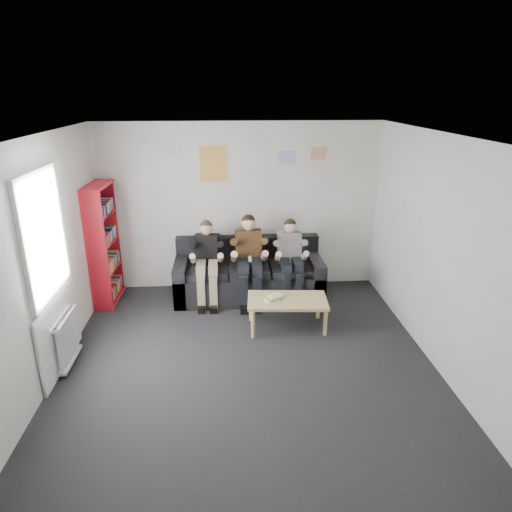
# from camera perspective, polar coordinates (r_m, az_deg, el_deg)

# --- Properties ---
(room_shell) EXTENTS (5.00, 5.00, 5.00)m
(room_shell) POSITION_cam_1_polar(r_m,az_deg,el_deg) (5.04, -1.07, -0.83)
(room_shell) COLOR black
(room_shell) RESTS_ON ground
(sofa) EXTENTS (2.32, 0.95, 0.90)m
(sofa) POSITION_cam_1_polar(r_m,az_deg,el_deg) (7.33, -0.93, -2.55)
(sofa) COLOR black
(sofa) RESTS_ON ground
(bookshelf) EXTENTS (0.28, 0.83, 1.85)m
(bookshelf) POSITION_cam_1_polar(r_m,az_deg,el_deg) (7.33, -18.41, 1.40)
(bookshelf) COLOR maroon
(bookshelf) RESTS_ON ground
(coffee_table) EXTENTS (1.09, 0.60, 0.44)m
(coffee_table) POSITION_cam_1_polar(r_m,az_deg,el_deg) (6.33, 3.93, -5.84)
(coffee_table) COLOR tan
(coffee_table) RESTS_ON ground
(game_cases) EXTENTS (0.24, 0.22, 0.06)m
(game_cases) POSITION_cam_1_polar(r_m,az_deg,el_deg) (6.27, 2.24, -5.28)
(game_cases) COLOR white
(game_cases) RESTS_ON coffee_table
(person_left) EXTENTS (0.36, 0.78, 1.28)m
(person_left) POSITION_cam_1_polar(r_m,az_deg,el_deg) (7.02, -6.13, -0.84)
(person_left) COLOR black
(person_left) RESTS_ON sofa
(person_middle) EXTENTS (0.40, 0.86, 1.35)m
(person_middle) POSITION_cam_1_polar(r_m,az_deg,el_deg) (7.01, -0.85, -0.50)
(person_middle) COLOR #4C3419
(person_middle) RESTS_ON sofa
(person_right) EXTENTS (0.36, 0.78, 1.28)m
(person_right) POSITION_cam_1_polar(r_m,az_deg,el_deg) (7.09, 4.37, -0.59)
(person_right) COLOR white
(person_right) RESTS_ON sofa
(radiator) EXTENTS (0.10, 0.64, 0.60)m
(radiator) POSITION_cam_1_polar(r_m,az_deg,el_deg) (5.96, -22.54, -9.60)
(radiator) COLOR white
(radiator) RESTS_ON ground
(window) EXTENTS (0.05, 1.30, 2.36)m
(window) POSITION_cam_1_polar(r_m,az_deg,el_deg) (5.70, -24.15, -3.61)
(window) COLOR white
(window) RESTS_ON room_shell
(poster_large) EXTENTS (0.42, 0.01, 0.55)m
(poster_large) POSITION_cam_1_polar(r_m,az_deg,el_deg) (7.27, -5.35, 11.34)
(poster_large) COLOR #CEC948
(poster_large) RESTS_ON room_shell
(poster_blue) EXTENTS (0.25, 0.01, 0.20)m
(poster_blue) POSITION_cam_1_polar(r_m,az_deg,el_deg) (7.32, 3.87, 12.24)
(poster_blue) COLOR #459BED
(poster_blue) RESTS_ON room_shell
(poster_pink) EXTENTS (0.22, 0.01, 0.18)m
(poster_pink) POSITION_cam_1_polar(r_m,az_deg,el_deg) (7.40, 7.82, 12.57)
(poster_pink) COLOR #C33D9D
(poster_pink) RESTS_ON room_shell
(poster_sign) EXTENTS (0.20, 0.01, 0.14)m
(poster_sign) POSITION_cam_1_polar(r_m,az_deg,el_deg) (7.28, -10.24, 12.72)
(poster_sign) COLOR silver
(poster_sign) RESTS_ON room_shell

